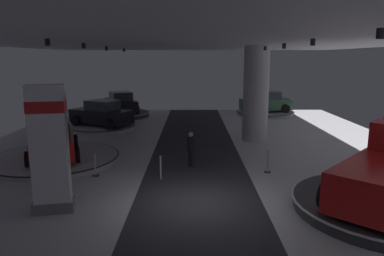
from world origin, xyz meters
name	(u,v)px	position (x,y,z in m)	size (l,w,h in m)	color
ground	(197,203)	(0.00, 0.00, -0.02)	(24.00, 44.00, 0.06)	silver
ceiling_with_spotlights	(198,34)	(0.00, 0.00, 5.55)	(24.00, 44.00, 0.39)	silver
column_right	(256,94)	(3.53, 9.40, 2.75)	(1.47, 1.47, 5.50)	silver
brand_sign_pylon	(49,148)	(-4.62, -0.70, 2.09)	(1.37, 0.88, 4.05)	slate
display_platform_mid_left	(54,159)	(-6.69, 4.84, 0.15)	(5.98, 5.98, 0.27)	#B7B7BC
display_car_mid_left	(53,141)	(-6.68, 4.81, 1.03)	(3.26, 4.56, 1.71)	red
display_platform_deep_left	(121,114)	(-6.14, 18.23, 0.19)	(4.78, 4.78, 0.35)	#333338
display_car_deep_left	(120,103)	(-6.13, 18.20, 1.12)	(3.51, 4.57, 1.71)	black
display_platform_far_left	(101,127)	(-6.39, 12.67, 0.17)	(4.52, 4.52, 0.30)	#B7B7BC
display_car_far_left	(101,114)	(-6.36, 12.66, 1.06)	(4.56, 3.57, 1.71)	black
display_platform_deep_right	(265,113)	(6.12, 19.08, 0.16)	(4.87, 4.87, 0.29)	#B7B7BC
display_car_deep_right	(266,102)	(6.15, 19.08, 1.06)	(4.42, 2.72, 1.71)	#2D5638
visitor_walking_near	(190,147)	(-0.25, 4.09, 0.91)	(0.32, 0.32, 1.59)	black
stanchion_a	(160,171)	(-1.45, 2.27, 0.37)	(0.28, 0.28, 1.01)	#333338
stanchion_b	(95,168)	(-4.20, 2.75, 0.37)	(0.28, 0.28, 1.01)	#333338
stanchion_c	(267,164)	(3.04, 3.24, 0.37)	(0.28, 0.28, 1.01)	#333338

